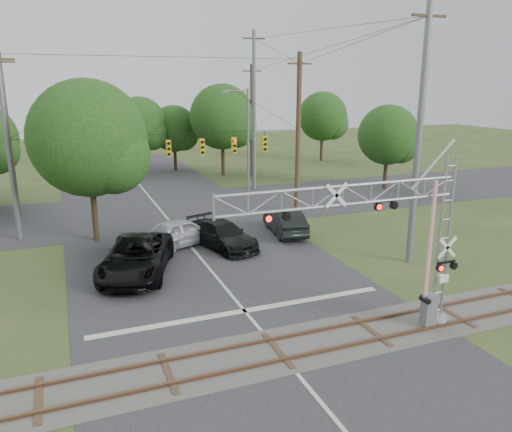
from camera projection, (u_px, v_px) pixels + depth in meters
name	position (u px, v px, depth m)	size (l,w,h in m)	color
ground	(302.00, 381.00, 16.29)	(160.00, 160.00, 0.00)	#304720
road_main	(214.00, 275.00, 25.27)	(14.00, 90.00, 0.02)	#28282A
road_cross	(161.00, 211.00, 37.86)	(90.00, 12.00, 0.02)	#28282A
railroad_track	(278.00, 351.00, 18.08)	(90.00, 3.20, 0.17)	#4B4741
crossing_gantry	(384.00, 232.00, 18.08)	(9.75, 0.87, 6.81)	gray
traffic_signal_span	(181.00, 141.00, 33.11)	(19.34, 0.36, 11.50)	slate
pickup_black	(136.00, 257.00, 25.15)	(3.05, 6.62, 1.84)	black
car_dark	(223.00, 235.00, 29.27)	(2.16, 5.32, 1.54)	black
sedan_silver	(182.00, 232.00, 29.64)	(2.00, 4.97, 1.69)	#B3B4BB
suv_dark	(285.00, 221.00, 32.01)	(1.71, 4.90, 1.62)	black
streetlight	(246.00, 137.00, 41.71)	(2.39, 0.25, 8.98)	slate
utility_poles	(203.00, 130.00, 35.38)	(24.18, 27.22, 13.72)	#3E271C
treeline	(135.00, 127.00, 45.13)	(50.42, 30.12, 9.71)	#342418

